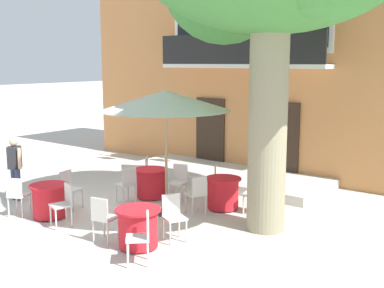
{
  "coord_description": "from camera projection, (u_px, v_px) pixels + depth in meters",
  "views": [
    {
      "loc": [
        8.37,
        -7.74,
        3.46
      ],
      "look_at": [
        0.67,
        2.23,
        1.3
      ],
      "focal_mm": 44.84,
      "sensor_mm": 36.0,
      "label": 1
    }
  ],
  "objects": [
    {
      "name": "cafe_chair_far_side_2",
      "position": [
        127.0,
        183.0,
        11.78
      ],
      "size": [
        0.49,
        0.49,
        0.91
      ],
      "color": "silver",
      "rests_on": "ground"
    },
    {
      "name": "cafe_umbrella",
      "position": [
        166.0,
        101.0,
        10.58
      ],
      "size": [
        2.9,
        2.9,
        2.85
      ],
      "color": "#997A56",
      "rests_on": "ground"
    },
    {
      "name": "cafe_chair_far_side_0",
      "position": [
        179.0,
        180.0,
        12.08
      ],
      "size": [
        0.49,
        0.49,
        0.91
      ],
      "color": "silver",
      "rests_on": "ground"
    },
    {
      "name": "cafe_chair_front_0",
      "position": [
        142.0,
        235.0,
        8.24
      ],
      "size": [
        0.57,
        0.57,
        0.91
      ],
      "color": "silver",
      "rests_on": "ground"
    },
    {
      "name": "cafe_table_middle",
      "position": [
        223.0,
        193.0,
        11.38
      ],
      "size": [
        0.86,
        0.86,
        0.76
      ],
      "color": "red",
      "rests_on": "ground"
    },
    {
      "name": "cafe_table_near_tree",
      "position": [
        49.0,
        200.0,
        10.75
      ],
      "size": [
        0.86,
        0.86,
        0.76
      ],
      "color": "red",
      "rests_on": "ground"
    },
    {
      "name": "cafe_chair_far_side_1",
      "position": [
        151.0,
        171.0,
        13.03
      ],
      "size": [
        0.56,
        0.56,
        0.91
      ],
      "color": "silver",
      "rests_on": "ground"
    },
    {
      "name": "building_facade",
      "position": [
        277.0,
        53.0,
        16.11
      ],
      "size": [
        13.0,
        5.09,
        7.5
      ],
      "color": "#CC844C",
      "rests_on": "ground"
    },
    {
      "name": "cafe_chair_middle_2",
      "position": [
        219.0,
        180.0,
        12.09
      ],
      "size": [
        0.56,
        0.56,
        0.91
      ],
      "color": "silver",
      "rests_on": "ground"
    },
    {
      "name": "cafe_table_front",
      "position": [
        138.0,
        228.0,
        8.99
      ],
      "size": [
        0.86,
        0.86,
        0.76
      ],
      "color": "red",
      "rests_on": "ground"
    },
    {
      "name": "cafe_chair_near_tree_0",
      "position": [
        64.0,
        202.0,
        10.16
      ],
      "size": [
        0.5,
        0.5,
        0.91
      ],
      "color": "silver",
      "rests_on": "ground"
    },
    {
      "name": "cafe_chair_front_2",
      "position": [
        103.0,
        216.0,
        9.23
      ],
      "size": [
        0.47,
        0.47,
        0.91
      ],
      "color": "silver",
      "rests_on": "ground"
    },
    {
      "name": "cafe_chair_middle_1",
      "position": [
        254.0,
        190.0,
        11.09
      ],
      "size": [
        0.47,
        0.47,
        0.91
      ],
      "color": "silver",
      "rests_on": "ground"
    },
    {
      "name": "entrance_step_platform",
      "position": [
        223.0,
        176.0,
        14.25
      ],
      "size": [
        6.21,
        2.35,
        0.25
      ],
      "primitive_type": "cube",
      "color": "silver",
      "rests_on": "ground"
    },
    {
      "name": "cafe_table_far_side",
      "position": [
        151.0,
        183.0,
        12.32
      ],
      "size": [
        0.86,
        0.86,
        0.76
      ],
      "color": "red",
      "rests_on": "ground"
    },
    {
      "name": "cafe_chair_near_tree_2",
      "position": [
        17.0,
        194.0,
        10.8
      ],
      "size": [
        0.54,
        0.54,
        0.91
      ],
      "color": "silver",
      "rests_on": "ground"
    },
    {
      "name": "pedestrian_near_entrance",
      "position": [
        15.0,
        165.0,
        12.03
      ],
      "size": [
        0.53,
        0.4,
        1.61
      ],
      "color": "#384260",
      "rests_on": "ground"
    },
    {
      "name": "cafe_chair_middle_0",
      "position": [
        197.0,
        192.0,
        10.93
      ],
      "size": [
        0.53,
        0.53,
        0.91
      ],
      "color": "silver",
      "rests_on": "ground"
    },
    {
      "name": "cafe_chair_front_1",
      "position": [
        173.0,
        214.0,
        9.36
      ],
      "size": [
        0.54,
        0.54,
        0.91
      ],
      "color": "silver",
      "rests_on": "ground"
    },
    {
      "name": "ground_plane",
      "position": [
        114.0,
        206.0,
        11.67
      ],
      "size": [
        120.0,
        120.0,
        0.0
      ],
      "primitive_type": "plane",
      "color": "beige"
    },
    {
      "name": "cafe_chair_near_tree_1",
      "position": [
        69.0,
        187.0,
        11.42
      ],
      "size": [
        0.47,
        0.47,
        0.91
      ],
      "color": "silver",
      "rests_on": "ground"
    }
  ]
}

